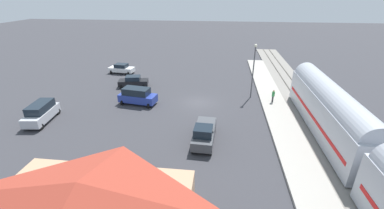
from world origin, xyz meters
TOP-DOWN VIEW (x-y plane):
  - ground_plane at (0.00, 0.00)m, footprint 200.00×200.00m
  - railway_track at (-14.00, 0.00)m, footprint 4.80×70.00m
  - platform at (-10.00, 0.00)m, footprint 3.20×46.00m
  - passenger_train at (-14.00, 15.47)m, footprint 2.93×37.13m
  - pedestrian_on_platform at (-9.83, -0.67)m, footprint 0.36×0.36m
  - sedan_black at (10.67, -5.01)m, footprint 4.76×2.86m
  - suv_blue at (7.96, 1.30)m, footprint 5.14×2.97m
  - sedan_white at (15.13, -11.64)m, footprint 4.66×2.62m
  - pickup_charcoal at (-1.52, 9.51)m, footprint 2.20×5.48m
  - suv_silver at (17.31, 7.41)m, footprint 2.52×5.09m
  - light_pole_near_platform at (-7.20, -2.75)m, footprint 0.44×0.44m

SIDE VIEW (x-z plane):
  - ground_plane at x=0.00m, z-range 0.00..0.00m
  - railway_track at x=-14.00m, z-range -0.06..0.24m
  - platform at x=-10.00m, z-range 0.00..0.30m
  - sedan_black at x=10.67m, z-range 0.01..1.75m
  - sedan_white at x=15.13m, z-range 0.01..1.75m
  - pickup_charcoal at x=-1.52m, z-range -0.04..2.10m
  - suv_blue at x=7.96m, z-range 0.04..2.26m
  - suv_silver at x=17.31m, z-range 0.04..2.26m
  - pedestrian_on_platform at x=-9.83m, z-range 0.43..2.14m
  - passenger_train at x=-14.00m, z-range 0.37..5.35m
  - light_pole_near_platform at x=-7.20m, z-range 0.99..8.47m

